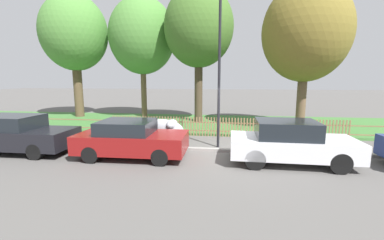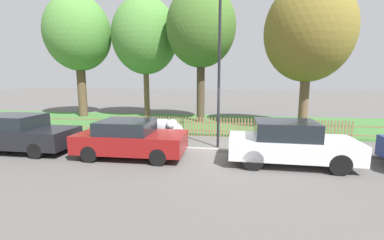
# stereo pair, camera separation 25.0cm
# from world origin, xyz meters

# --- Properties ---
(ground_plane) EXTENTS (120.00, 120.00, 0.00)m
(ground_plane) POSITION_xyz_m (0.00, 0.00, 0.00)
(ground_plane) COLOR #565451
(kerb_stone) EXTENTS (43.16, 0.20, 0.12)m
(kerb_stone) POSITION_xyz_m (0.00, 0.10, 0.06)
(kerb_stone) COLOR gray
(kerb_stone) RESTS_ON ground
(grass_strip) EXTENTS (43.16, 7.53, 0.01)m
(grass_strip) POSITION_xyz_m (0.00, 6.56, 0.01)
(grass_strip) COLOR #3D7033
(grass_strip) RESTS_ON ground
(park_fence) EXTENTS (43.16, 0.05, 0.96)m
(park_fence) POSITION_xyz_m (0.00, 2.80, 0.48)
(park_fence) COLOR olive
(park_fence) RESTS_ON ground
(parked_car_black_saloon) EXTENTS (4.44, 1.77, 1.46)m
(parked_car_black_saloon) POSITION_xyz_m (-8.07, -1.04, 0.73)
(parked_car_black_saloon) COLOR black
(parked_car_black_saloon) RESTS_ON ground
(parked_car_navy_estate) EXTENTS (3.94, 1.88, 1.36)m
(parked_car_navy_estate) POSITION_xyz_m (-3.34, -1.06, 0.69)
(parked_car_navy_estate) COLOR maroon
(parked_car_navy_estate) RESTS_ON ground
(parked_car_red_compact) EXTENTS (4.09, 1.82, 1.47)m
(parked_car_red_compact) POSITION_xyz_m (2.23, -1.03, 0.74)
(parked_car_red_compact) COLOR silver
(parked_car_red_compact) RESTS_ON ground
(covered_motorcycle) EXTENTS (2.04, 0.90, 1.15)m
(covered_motorcycle) POSITION_xyz_m (-2.61, 0.73, 0.69)
(covered_motorcycle) COLOR black
(covered_motorcycle) RESTS_ON ground
(tree_nearest_kerb) EXTENTS (4.73, 4.73, 8.86)m
(tree_nearest_kerb) POSITION_xyz_m (-11.00, 8.27, 6.08)
(tree_nearest_kerb) COLOR brown
(tree_nearest_kerb) RESTS_ON ground
(tree_behind_motorcycle) EXTENTS (4.75, 4.75, 8.62)m
(tree_behind_motorcycle) POSITION_xyz_m (-6.05, 8.74, 5.87)
(tree_behind_motorcycle) COLOR brown
(tree_behind_motorcycle) RESTS_ON ground
(tree_mid_park) EXTENTS (4.42, 4.42, 8.63)m
(tree_mid_park) POSITION_xyz_m (-1.78, 7.13, 6.04)
(tree_mid_park) COLOR #473828
(tree_mid_park) RESTS_ON ground
(tree_far_left) EXTENTS (4.70, 4.70, 8.07)m
(tree_far_left) POSITION_xyz_m (4.28, 5.44, 5.34)
(tree_far_left) COLOR brown
(tree_far_left) RESTS_ON ground
(street_lamp) EXTENTS (0.20, 0.79, 6.31)m
(street_lamp) POSITION_xyz_m (-0.25, 0.67, 3.91)
(street_lamp) COLOR black
(street_lamp) RESTS_ON ground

